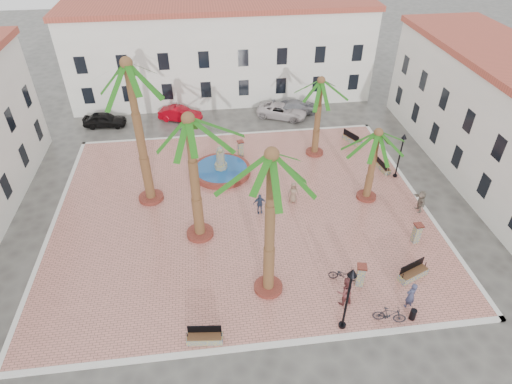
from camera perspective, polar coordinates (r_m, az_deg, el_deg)
ground at (r=30.59m, az=-1.86°, el=-2.54°), size 120.00×120.00×0.00m
plaza at (r=30.54m, az=-1.86°, el=-2.43°), size 26.00×22.00×0.15m
kerb_n at (r=39.64m, az=-3.48°, el=7.63°), size 26.30×0.30×0.16m
kerb_s at (r=23.15m, az=1.05°, el=-19.82°), size 26.30×0.30×0.16m
kerb_e at (r=33.96m, az=20.52°, el=-0.51°), size 0.30×22.30×0.16m
kerb_w at (r=32.40m, az=-25.45°, el=-4.03°), size 0.30×22.30×0.16m
building_north at (r=45.98m, az=-4.62°, el=18.22°), size 30.40×7.40×9.50m
building_east at (r=36.86m, az=30.60°, el=7.74°), size 7.40×26.40×9.00m
fountain at (r=34.11m, az=-4.67°, el=3.03°), size 4.67×4.67×2.41m
palm_nw at (r=27.89m, az=-16.54°, el=14.16°), size 5.78×5.78×10.60m
palm_sw at (r=24.31m, az=-8.83°, el=7.61°), size 5.76×5.76×8.91m
palm_s at (r=19.82m, az=2.04°, el=2.72°), size 5.33×5.33×9.46m
palm_e at (r=30.07m, az=15.80°, el=6.42°), size 4.67×4.67×5.75m
palm_ne at (r=34.37m, az=8.58°, el=13.30°), size 4.77×4.77×6.83m
bench_s at (r=23.14m, az=-6.85°, el=-18.73°), size 1.88×0.74×0.96m
bench_se at (r=27.30m, az=20.21°, el=-10.16°), size 2.01×1.27×1.02m
bench_e at (r=35.88m, az=16.56°, el=3.19°), size 0.76×1.71×0.87m
bench_ne at (r=39.07m, az=12.70°, el=6.88°), size 1.41×2.00×1.03m
lamppost_s at (r=21.87m, az=12.34°, el=-12.51°), size 0.48×0.48×4.38m
lamppost_e at (r=34.18m, az=18.84°, el=5.55°), size 0.41×0.41×3.81m
bollard_se at (r=25.63m, az=13.76°, el=-10.68°), size 0.66×0.66×1.52m
bollard_n at (r=35.96m, az=-2.07°, el=5.85°), size 0.60×0.60×1.42m
bollard_e at (r=29.36m, az=20.65°, el=-5.12°), size 0.56×0.56×1.45m
litter_bin at (r=25.19m, az=20.19°, el=-15.07°), size 0.34×0.34×0.66m
cyclist_a at (r=25.26m, az=19.95°, el=-12.81°), size 0.75×0.59×1.79m
bicycle_a at (r=25.92m, az=11.53°, el=-10.70°), size 1.78×1.05×0.89m
cyclist_b at (r=24.41m, az=11.76°, el=-12.82°), size 1.05×0.89×1.92m
bicycle_b at (r=24.54m, az=17.39°, el=-15.36°), size 1.81×0.98×1.05m
pedestrian_fountain_a at (r=30.82m, az=4.99°, el=-0.06°), size 0.81×0.54×1.62m
pedestrian_fountain_b at (r=29.72m, az=0.48°, el=-1.56°), size 0.94×0.43×1.57m
pedestrian_north at (r=38.56m, az=-9.84°, el=7.73°), size 0.83×1.16×1.63m
pedestrian_east at (r=32.02m, az=21.10°, el=-1.14°), size 0.55×1.55×1.66m
car_black at (r=43.34m, az=-19.53°, el=9.09°), size 4.06×1.89×1.34m
car_red at (r=42.55m, az=-10.06°, el=10.19°), size 4.36×2.79×1.36m
car_silver at (r=43.49m, az=5.37°, el=11.22°), size 4.79×2.18×1.36m
car_white at (r=42.63m, az=3.48°, el=10.75°), size 5.29×3.95×1.34m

